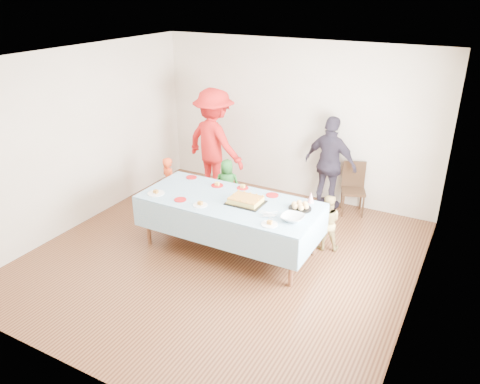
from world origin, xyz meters
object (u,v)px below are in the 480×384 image
(birthday_cake, at_px, (246,200))
(dining_chair, at_px, (353,185))
(party_table, at_px, (229,204))
(adult_left, at_px, (214,143))

(birthday_cake, distance_m, dining_chair, 2.26)
(party_table, distance_m, birthday_cake, 0.27)
(dining_chair, bearing_deg, party_table, -141.31)
(dining_chair, xyz_separation_m, adult_left, (-2.39, -0.44, 0.48))
(dining_chair, bearing_deg, birthday_cake, -136.04)
(party_table, distance_m, dining_chair, 2.37)
(birthday_cake, relative_size, adult_left, 0.26)
(party_table, distance_m, adult_left, 2.02)
(party_table, xyz_separation_m, dining_chair, (1.19, 2.04, -0.25))
(party_table, height_order, birthday_cake, birthday_cake)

